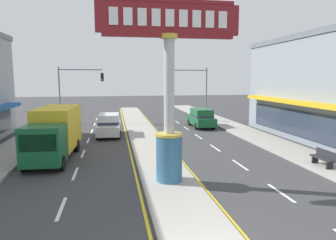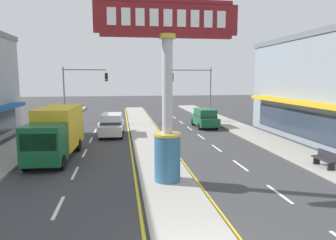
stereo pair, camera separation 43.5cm
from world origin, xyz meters
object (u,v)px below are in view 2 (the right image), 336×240
suv_near_right_lane (112,124)px  suv_near_left_lane (205,118)px  street_bench (325,159)px  traffic_light_right_side (196,85)px  box_truck_far_right_lane (56,131)px  traffic_light_left_side (80,85)px  district_sign (167,95)px

suv_near_right_lane → suv_near_left_lane: same height
suv_near_left_lane → street_bench: size_ratio=2.88×
suv_near_right_lane → suv_near_left_lane: bearing=18.9°
traffic_light_right_side → suv_near_right_lane: (-9.48, -8.11, -3.26)m
suv_near_left_lane → traffic_light_right_side: bearing=86.7°
box_truck_far_right_lane → street_bench: bearing=-18.9°
suv_near_right_lane → traffic_light_left_side: bearing=113.4°
box_truck_far_right_lane → street_bench: 15.81m
district_sign → traffic_light_right_side: district_sign is taller
district_sign → street_bench: 9.49m
traffic_light_left_side → street_bench: 25.69m
district_sign → street_bench: bearing=4.9°
traffic_light_left_side → box_truck_far_right_lane: 15.43m
district_sign → suv_near_right_lane: 13.52m
district_sign → traffic_light_left_side: 22.07m
traffic_light_right_side → street_bench: traffic_light_right_side is taller
traffic_light_right_side → suv_near_left_lane: size_ratio=1.35×
district_sign → suv_near_left_lane: bearing=68.6°
traffic_light_right_side → street_bench: size_ratio=3.87×
box_truck_far_right_lane → traffic_light_right_side: bearing=49.8°
street_bench → district_sign: bearing=-175.1°
traffic_light_right_side → street_bench: bearing=-83.7°
district_sign → street_bench: (8.77, 0.76, -3.57)m
street_bench → suv_near_left_lane: bearing=99.4°
traffic_light_left_side → box_truck_far_right_lane: (0.37, -15.22, -2.55)m
box_truck_far_right_lane → suv_near_left_lane: bearing=39.1°
district_sign → street_bench: district_sign is taller
box_truck_far_right_lane → suv_near_right_lane: bearing=65.1°
district_sign → traffic_light_right_side: bearing=72.6°
district_sign → suv_near_right_lane: district_sign is taller
traffic_light_right_side → street_bench: (2.23, -20.14, -3.60)m
district_sign → suv_near_left_lane: (6.25, 15.95, -3.23)m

